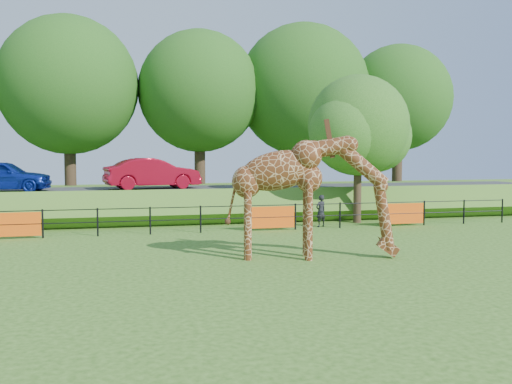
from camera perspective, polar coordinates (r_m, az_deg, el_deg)
ground at (r=15.37m, az=-1.21°, el=-8.18°), size 90.00×90.00×0.00m
giraffe at (r=17.43m, az=5.73°, el=-0.50°), size 5.35×2.16×3.77m
perimeter_fence at (r=23.06m, az=-5.56°, el=-2.73°), size 28.07×0.10×1.10m
embankment at (r=30.45m, az=-7.59°, el=-0.92°), size 40.00×9.00×1.30m
road at (r=28.91m, az=-7.28°, el=0.23°), size 40.00×5.00×0.12m
car_blue at (r=28.75m, az=-24.03°, el=1.48°), size 4.49×2.24×1.47m
car_red at (r=28.88m, az=-10.31°, el=1.84°), size 4.89×2.52×1.54m
visitor at (r=24.89m, az=6.50°, el=-1.90°), size 0.60×0.50×1.39m
tree_east at (r=26.64m, az=10.34°, el=6.17°), size 5.40×4.71×6.76m
bg_tree_line at (r=37.23m, az=-5.85°, el=10.07°), size 37.30×8.80×11.82m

